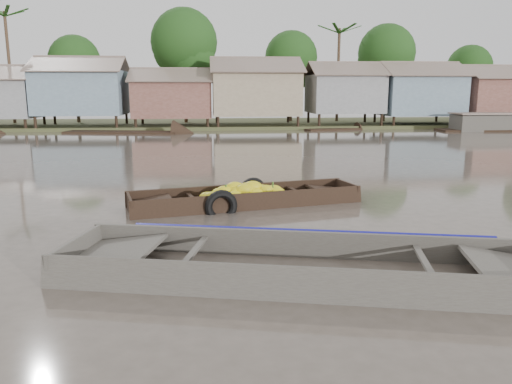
{
  "coord_description": "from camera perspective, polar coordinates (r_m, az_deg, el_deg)",
  "views": [
    {
      "loc": [
        -1.14,
        -9.48,
        2.89
      ],
      "look_at": [
        -0.18,
        0.69,
        0.8
      ],
      "focal_mm": 35.0,
      "sensor_mm": 36.0,
      "label": 1
    }
  ],
  "objects": [
    {
      "name": "ground",
      "position": [
        9.98,
        1.4,
        -5.28
      ],
      "size": [
        120.0,
        120.0,
        0.0
      ],
      "primitive_type": "plane",
      "color": "#4E453C",
      "rests_on": "ground"
    },
    {
      "name": "riverbank",
      "position": [
        41.56,
        0.36,
        11.81
      ],
      "size": [
        120.0,
        12.47,
        10.22
      ],
      "color": "#384723",
      "rests_on": "ground"
    },
    {
      "name": "banana_boat",
      "position": [
        12.77,
        -1.54,
        -0.7
      ],
      "size": [
        6.11,
        2.73,
        0.84
      ],
      "rotation": [
        0.0,
        0.0,
        0.23
      ],
      "color": "black",
      "rests_on": "ground"
    },
    {
      "name": "viewer_boat",
      "position": [
        8.0,
        5.78,
        -9.16
      ],
      "size": [
        8.01,
        3.73,
        0.62
      ],
      "rotation": [
        0.0,
        0.0,
        -0.23
      ],
      "color": "#433F39",
      "rests_on": "ground"
    },
    {
      "name": "distant_boats",
      "position": [
        36.18,
        16.36,
        6.82
      ],
      "size": [
        47.3,
        17.12,
        1.38
      ],
      "color": "black",
      "rests_on": "ground"
    }
  ]
}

